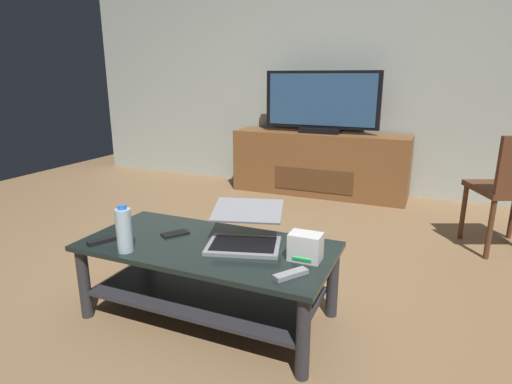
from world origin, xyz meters
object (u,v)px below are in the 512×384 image
object	(u,v)px
television	(321,103)
water_bottle_near	(124,230)
cell_phone	(175,234)
soundbar_remote	(291,274)
laptop	(245,231)
router_box	(305,247)
media_cabinet	(319,164)
coffee_table	(208,267)
tv_remote	(104,240)

from	to	relation	value
television	water_bottle_near	bearing A→B (deg)	-94.42
cell_phone	soundbar_remote	xyz separation A→B (m)	(0.72, -0.21, 0.01)
laptop	water_bottle_near	world-z (taller)	water_bottle_near
router_box	soundbar_remote	world-z (taller)	router_box
laptop	media_cabinet	bearing A→B (deg)	96.30
router_box	media_cabinet	bearing A→B (deg)	103.52
television	soundbar_remote	world-z (taller)	television
router_box	soundbar_remote	size ratio (longest dim) A/B	0.92
water_bottle_near	television	bearing A→B (deg)	85.58
coffee_table	soundbar_remote	world-z (taller)	soundbar_remote
router_box	water_bottle_near	size ratio (longest dim) A/B	0.63
router_box	laptop	bearing A→B (deg)	167.68
cell_phone	soundbar_remote	world-z (taller)	soundbar_remote
coffee_table	television	xyz separation A→B (m)	(-0.10, 2.53, 0.67)
cell_phone	soundbar_remote	bearing A→B (deg)	17.72
cell_phone	router_box	bearing A→B (deg)	32.03
coffee_table	water_bottle_near	world-z (taller)	water_bottle_near
laptop	cell_phone	world-z (taller)	laptop
coffee_table	tv_remote	size ratio (longest dim) A/B	7.94
coffee_table	router_box	xyz separation A→B (m)	(0.50, 0.02, 0.19)
laptop	water_bottle_near	size ratio (longest dim) A/B	2.10
media_cabinet	cell_phone	xyz separation A→B (m)	(-0.12, -2.50, 0.08)
television	laptop	distance (m)	2.50
media_cabinet	soundbar_remote	size ratio (longest dim) A/B	11.33
coffee_table	laptop	bearing A→B (deg)	29.05
television	water_bottle_near	size ratio (longest dim) A/B	5.06
tv_remote	soundbar_remote	distance (m)	0.99
media_cabinet	tv_remote	bearing A→B (deg)	-98.16
media_cabinet	water_bottle_near	distance (m)	2.80
television	router_box	distance (m)	2.62
tv_remote	television	bearing A→B (deg)	107.42
coffee_table	tv_remote	bearing A→B (deg)	-159.39
router_box	tv_remote	world-z (taller)	router_box
television	cell_phone	world-z (taller)	television
media_cabinet	laptop	size ratio (longest dim) A/B	3.71
router_box	water_bottle_near	distance (m)	0.86
cell_phone	soundbar_remote	distance (m)	0.75
laptop	television	bearing A→B (deg)	96.36
soundbar_remote	cell_phone	bearing A→B (deg)	-162.17
laptop	cell_phone	xyz separation A→B (m)	(-0.39, -0.05, -0.06)
water_bottle_near	tv_remote	distance (m)	0.21
router_box	tv_remote	bearing A→B (deg)	-168.36
laptop	cell_phone	bearing A→B (deg)	-173.30
media_cabinet	router_box	bearing A→B (deg)	-76.48
router_box	tv_remote	size ratio (longest dim) A/B	0.92
coffee_table	soundbar_remote	xyz separation A→B (m)	(0.50, -0.17, 0.13)
media_cabinet	laptop	world-z (taller)	media_cabinet
laptop	tv_remote	distance (m)	0.72
media_cabinet	cell_phone	world-z (taller)	media_cabinet
television	cell_phone	bearing A→B (deg)	-92.76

